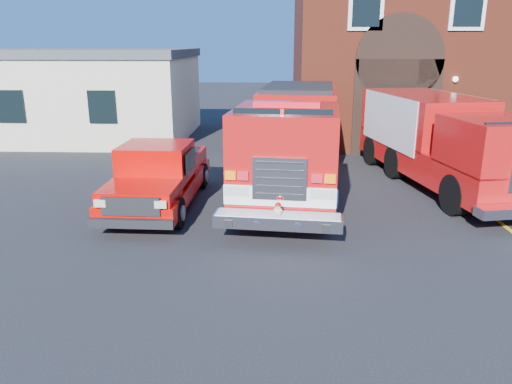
{
  "coord_description": "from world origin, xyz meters",
  "views": [
    {
      "loc": [
        0.43,
        -12.29,
        4.62
      ],
      "look_at": [
        0.0,
        -1.2,
        1.3
      ],
      "focal_mm": 35.0,
      "sensor_mm": 36.0,
      "label": 1
    }
  ],
  "objects_px": {
    "side_building": "(89,93)",
    "pickup_truck": "(160,176)",
    "secondary_truck": "(443,139)",
    "fire_engine": "(294,138)",
    "fire_station": "(447,51)"
  },
  "relations": [
    {
      "from": "fire_station",
      "to": "fire_engine",
      "type": "bearing_deg",
      "value": -128.16
    },
    {
      "from": "pickup_truck",
      "to": "fire_station",
      "type": "bearing_deg",
      "value": 45.83
    },
    {
      "from": "side_building",
      "to": "fire_engine",
      "type": "height_order",
      "value": "side_building"
    },
    {
      "from": "fire_engine",
      "to": "pickup_truck",
      "type": "bearing_deg",
      "value": -151.5
    },
    {
      "from": "fire_engine",
      "to": "secondary_truck",
      "type": "bearing_deg",
      "value": 5.35
    },
    {
      "from": "pickup_truck",
      "to": "secondary_truck",
      "type": "xyz_separation_m",
      "value": [
        8.94,
        2.62,
        0.68
      ]
    },
    {
      "from": "side_building",
      "to": "secondary_truck",
      "type": "bearing_deg",
      "value": -30.01
    },
    {
      "from": "fire_engine",
      "to": "pickup_truck",
      "type": "relative_size",
      "value": 1.81
    },
    {
      "from": "side_building",
      "to": "pickup_truck",
      "type": "distance_m",
      "value": 12.88
    },
    {
      "from": "pickup_truck",
      "to": "side_building",
      "type": "bearing_deg",
      "value": 118.23
    },
    {
      "from": "side_building",
      "to": "pickup_truck",
      "type": "xyz_separation_m",
      "value": [
        6.06,
        -11.29,
        -1.31
      ]
    },
    {
      "from": "side_building",
      "to": "pickup_truck",
      "type": "bearing_deg",
      "value": -61.77
    },
    {
      "from": "side_building",
      "to": "pickup_truck",
      "type": "height_order",
      "value": "side_building"
    },
    {
      "from": "fire_engine",
      "to": "fire_station",
      "type": "bearing_deg",
      "value": 51.84
    },
    {
      "from": "fire_engine",
      "to": "pickup_truck",
      "type": "distance_m",
      "value": 4.59
    }
  ]
}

